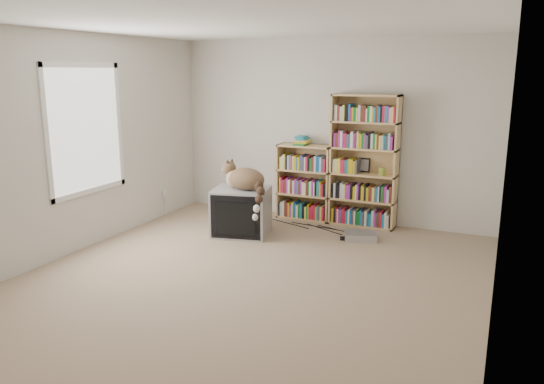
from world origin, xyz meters
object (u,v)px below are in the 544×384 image
at_px(cat, 247,183).
at_px(bookcase_short, 305,185).
at_px(dvd_player, 360,236).
at_px(bookcase_tall, 364,164).
at_px(crt_tv, 242,211).

bearing_deg(cat, bookcase_short, 77.33).
xyz_separation_m(bookcase_short, dvd_player, (0.99, -0.65, -0.44)).
distance_m(bookcase_tall, bookcase_short, 0.91).
bearing_deg(bookcase_tall, cat, -137.15).
xyz_separation_m(cat, bookcase_tall, (1.20, 1.11, 0.14)).
xyz_separation_m(bookcase_tall, dvd_player, (0.15, -0.65, -0.80)).
height_order(bookcase_tall, dvd_player, bookcase_tall).
xyz_separation_m(crt_tv, bookcase_short, (0.48, 1.03, 0.19)).
relative_size(cat, dvd_player, 1.89).
xyz_separation_m(cat, dvd_player, (1.35, 0.46, -0.66)).
bearing_deg(bookcase_short, crt_tv, -115.09).
relative_size(cat, bookcase_tall, 0.42).
bearing_deg(crt_tv, dvd_player, 1.15).
height_order(cat, bookcase_tall, bookcase_tall).
bearing_deg(dvd_player, cat, 179.54).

